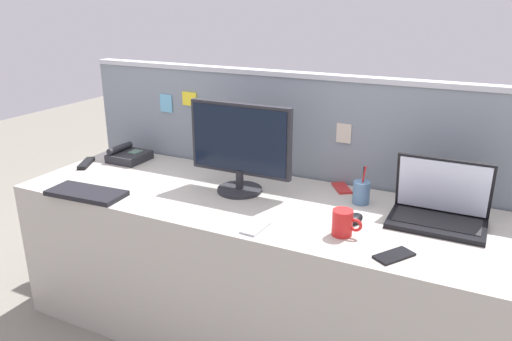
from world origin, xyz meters
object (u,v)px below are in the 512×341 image
at_px(laptop, 439,206).
at_px(tv_remote, 86,163).
at_px(pen_cup, 361,192).
at_px(cell_phone_red_case, 342,188).
at_px(cell_phone_black_slab, 394,256).
at_px(keyboard_main, 86,193).
at_px(desktop_monitor, 240,145).
at_px(coffee_mug, 343,223).
at_px(cell_phone_silver_slab, 256,227).
at_px(desk_phone, 128,156).
at_px(computer_mouse_right_hand, 354,218).

xyz_separation_m(laptop, tv_remote, (-1.80, -0.09, -0.06)).
height_order(pen_cup, cell_phone_red_case, pen_cup).
distance_m(cell_phone_black_slab, tv_remote, 1.72).
relative_size(keyboard_main, cell_phone_black_slab, 2.48).
bearing_deg(desktop_monitor, coffee_mug, -22.42).
height_order(cell_phone_black_slab, cell_phone_silver_slab, same).
distance_m(laptop, tv_remote, 1.80).
xyz_separation_m(laptop, pen_cup, (-0.33, 0.05, -0.02)).
relative_size(desk_phone, cell_phone_red_case, 1.39).
bearing_deg(keyboard_main, cell_phone_black_slab, -1.62).
bearing_deg(cell_phone_black_slab, keyboard_main, -144.42).
bearing_deg(cell_phone_silver_slab, desktop_monitor, 129.63).
xyz_separation_m(laptop, keyboard_main, (-1.48, -0.41, -0.06)).
height_order(desktop_monitor, pen_cup, desktop_monitor).
height_order(desktop_monitor, cell_phone_silver_slab, desktop_monitor).
bearing_deg(cell_phone_silver_slab, cell_phone_red_case, 75.72).
relative_size(desktop_monitor, coffee_mug, 4.27).
distance_m(laptop, desk_phone, 1.65).
height_order(cell_phone_red_case, cell_phone_black_slab, same).
bearing_deg(cell_phone_black_slab, laptop, 108.46).
bearing_deg(cell_phone_silver_slab, tv_remote, 169.25).
distance_m(computer_mouse_right_hand, cell_phone_silver_slab, 0.40).
height_order(computer_mouse_right_hand, pen_cup, pen_cup).
bearing_deg(pen_cup, computer_mouse_right_hand, -82.34).
bearing_deg(computer_mouse_right_hand, desktop_monitor, 179.76).
xyz_separation_m(computer_mouse_right_hand, cell_phone_red_case, (-0.15, 0.33, -0.01)).
distance_m(pen_cup, cell_phone_silver_slab, 0.53).
distance_m(cell_phone_silver_slab, coffee_mug, 0.34).
relative_size(laptop, cell_phone_red_case, 2.63).
relative_size(desk_phone, cell_phone_black_slab, 1.34).
bearing_deg(keyboard_main, tv_remote, 130.85).
bearing_deg(tv_remote, cell_phone_black_slab, -35.83).
bearing_deg(desktop_monitor, cell_phone_silver_slab, -53.64).
distance_m(laptop, cell_phone_black_slab, 0.38).
bearing_deg(cell_phone_red_case, keyboard_main, 176.75).
bearing_deg(laptop, tv_remote, -177.28).
xyz_separation_m(desk_phone, computer_mouse_right_hand, (1.34, -0.23, -0.01)).
relative_size(laptop, pen_cup, 2.13).
relative_size(cell_phone_red_case, cell_phone_black_slab, 0.96).
bearing_deg(computer_mouse_right_hand, pen_cup, 107.36).
distance_m(keyboard_main, tv_remote, 0.45).
height_order(desk_phone, computer_mouse_right_hand, desk_phone).
distance_m(desktop_monitor, computer_mouse_right_hand, 0.62).
xyz_separation_m(keyboard_main, cell_phone_red_case, (1.02, 0.59, -0.01)).
bearing_deg(desktop_monitor, pen_cup, 10.79).
bearing_deg(keyboard_main, desktop_monitor, 27.26).
height_order(cell_phone_silver_slab, tv_remote, tv_remote).
bearing_deg(desktop_monitor, cell_phone_black_slab, -22.14).
relative_size(desktop_monitor, computer_mouse_right_hand, 4.96).
bearing_deg(laptop, desktop_monitor, -176.78).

